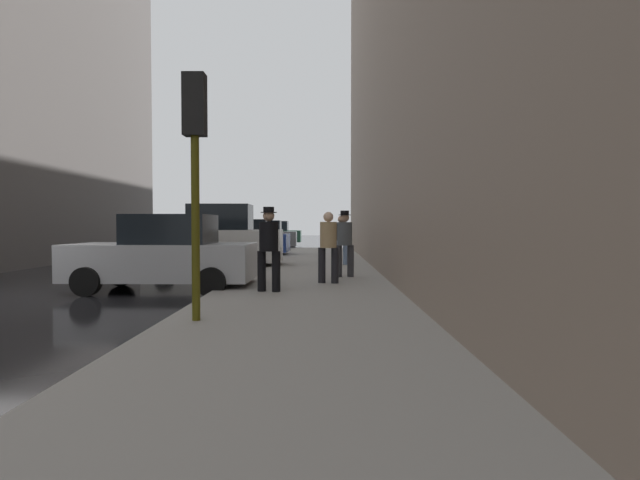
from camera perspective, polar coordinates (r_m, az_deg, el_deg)
ground_plane at (r=12.09m, az=-31.58°, el=-5.89°), size 120.00×120.00×0.00m
sidewalk at (r=10.27m, az=-1.69°, el=-6.53°), size 4.00×40.00×0.15m
parked_silver_sedan at (r=12.21m, az=-17.36°, el=-1.62°), size 4.22×2.10×1.79m
parked_white_van at (r=17.69m, az=-11.73°, el=0.06°), size 4.64×2.15×2.25m
parked_blue_sedan at (r=23.78m, az=-8.58°, el=0.07°), size 4.27×2.19×1.79m
parked_gray_coupe at (r=30.49m, az=-6.58°, el=0.46°), size 4.23×2.12×1.79m
parked_dark_green_sedan at (r=36.51m, az=-5.41°, el=0.69°), size 4.21×2.07×1.79m
fire_hydrant at (r=12.57m, az=-8.39°, el=-3.07°), size 0.42×0.22×0.70m
traffic_light at (r=7.62m, az=-14.09°, el=10.77°), size 0.32×0.32×3.60m
pedestrian_with_fedora at (r=10.50m, az=-5.87°, el=-0.53°), size 0.53×0.48×1.78m
pedestrian_in_jeans at (r=17.44m, az=2.44°, el=0.31°), size 0.52×0.45×1.71m
pedestrian_in_tan_coat at (r=11.96m, az=0.96°, el=-0.39°), size 0.53×0.47×1.71m
pedestrian_with_beanie at (r=13.37m, az=2.84°, el=-0.02°), size 0.51×0.42×1.78m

